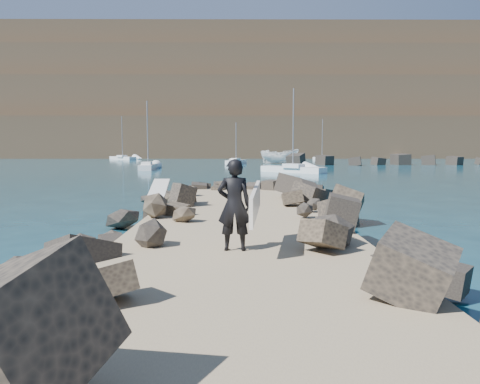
{
  "coord_description": "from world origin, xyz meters",
  "views": [
    {
      "loc": [
        -0.08,
        -14.67,
        2.85
      ],
      "look_at": [
        0.0,
        -1.0,
        1.5
      ],
      "focal_mm": 35.0,
      "sensor_mm": 36.0,
      "label": 1
    }
  ],
  "objects": [
    {
      "name": "headland",
      "position": [
        10.0,
        160.0,
        16.0
      ],
      "size": [
        360.0,
        140.0,
        32.0
      ],
      "primitive_type": "cube",
      "color": "#2D4919",
      "rests_on": "ground"
    },
    {
      "name": "riprap_left",
      "position": [
        -2.9,
        -1.5,
        0.5
      ],
      "size": [
        2.6,
        22.0,
        1.0
      ],
      "primitive_type": "cube",
      "color": "black",
      "rests_on": "ground"
    },
    {
      "name": "surfer_with_board",
      "position": [
        -0.08,
        -4.74,
        1.6
      ],
      "size": [
        0.98,
        2.45,
        1.98
      ],
      "color": "black",
      "rests_on": "jetty"
    },
    {
      "name": "breakwater_secondary",
      "position": [
        35.0,
        55.0,
        0.6
      ],
      "size": [
        52.0,
        4.0,
        1.2
      ],
      "primitive_type": "cube",
      "color": "black",
      "rests_on": "ground"
    },
    {
      "name": "riprap_right",
      "position": [
        2.9,
        -1.5,
        0.5
      ],
      "size": [
        2.6,
        22.0,
        1.0
      ],
      "primitive_type": "cube",
      "color": "black",
      "rests_on": "ground"
    },
    {
      "name": "ground",
      "position": [
        0.0,
        0.0,
        0.0
      ],
      "size": [
        800.0,
        800.0,
        0.0
      ],
      "primitive_type": "plane",
      "color": "#0F384C",
      "rests_on": "ground"
    },
    {
      "name": "boat_imported",
      "position": [
        6.78,
        60.76,
        1.19
      ],
      "size": [
        6.47,
        3.35,
        2.38
      ],
      "primitive_type": "imported",
      "rotation": [
        0.0,
        0.0,
        1.4
      ],
      "color": "white",
      "rests_on": "ground"
    },
    {
      "name": "sailboat_c",
      "position": [
        5.92,
        35.56,
        0.35
      ],
      "size": [
        6.73,
        6.34,
        9.09
      ],
      "color": "white",
      "rests_on": "ground"
    },
    {
      "name": "sailboat_d",
      "position": [
        16.51,
        76.68,
        0.35
      ],
      "size": [
        2.61,
        6.89,
        8.16
      ],
      "color": "white",
      "rests_on": "ground"
    },
    {
      "name": "sailboat_e",
      "position": [
        -24.06,
        83.4,
        0.35
      ],
      "size": [
        6.63,
        6.53,
        9.14
      ],
      "color": "white",
      "rests_on": "ground"
    },
    {
      "name": "surfboard_resting",
      "position": [
        -3.18,
        3.74,
        1.04
      ],
      "size": [
        0.78,
        2.61,
        0.09
      ],
      "primitive_type": "cube",
      "rotation": [
        0.0,
        0.0,
        0.05
      ],
      "color": "white",
      "rests_on": "riprap_left"
    },
    {
      "name": "headland_buildings",
      "position": [
        16.81,
        152.19,
        33.97
      ],
      "size": [
        137.5,
        30.5,
        5.0
      ],
      "color": "white",
      "rests_on": "headland"
    },
    {
      "name": "jetty",
      "position": [
        0.0,
        -2.0,
        0.3
      ],
      "size": [
        6.0,
        26.0,
        0.6
      ],
      "primitive_type": "cube",
      "color": "#8C7759",
      "rests_on": "ground"
    },
    {
      "name": "sailboat_f",
      "position": [
        35.34,
        90.63,
        0.35
      ],
      "size": [
        2.41,
        5.24,
        6.38
      ],
      "color": "white",
      "rests_on": "ground"
    },
    {
      "name": "sailboat_b",
      "position": [
        -0.25,
        58.9,
        0.35
      ],
      "size": [
        3.42,
        5.35,
        6.66
      ],
      "color": "white",
      "rests_on": "ground"
    },
    {
      "name": "sailboat_a",
      "position": [
        -10.85,
        41.8,
        0.35
      ],
      "size": [
        1.98,
        7.01,
        8.36
      ],
      "color": "white",
      "rests_on": "ground"
    }
  ]
}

